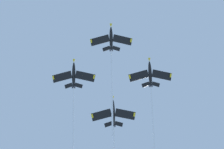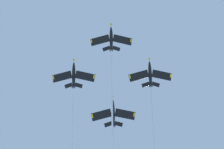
{
  "view_description": "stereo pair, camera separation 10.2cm",
  "coord_description": "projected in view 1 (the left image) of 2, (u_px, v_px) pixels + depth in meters",
  "views": [
    {
      "loc": [
        4.25,
        34.6,
        1.57
      ],
      "look_at": [
        -9.33,
        -0.91,
        136.26
      ],
      "focal_mm": 48.88,
      "sensor_mm": 36.0,
      "label": 1
    },
    {
      "loc": [
        4.35,
        34.56,
        1.57
      ],
      "look_at": [
        -9.33,
        -0.91,
        136.26
      ],
      "focal_mm": 48.88,
      "sensor_mm": 36.0,
      "label": 2
    }
  ],
  "objects": [
    {
      "name": "jet_right_wing",
      "position": [
        73.0,
        96.0,
        138.02
      ],
      "size": [
        26.95,
        49.47,
        29.84
      ],
      "color": "black"
    },
    {
      "name": "jet_left_wing",
      "position": [
        151.0,
        89.0,
        138.26
      ],
      "size": [
        23.72,
        40.36,
        25.13
      ],
      "color": "black"
    },
    {
      "name": "jet_lead",
      "position": [
        111.0,
        55.0,
        141.53
      ],
      "size": [
        24.26,
        42.92,
        27.68
      ],
      "color": "black"
    },
    {
      "name": "jet_slot",
      "position": [
        114.0,
        132.0,
        134.01
      ],
      "size": [
        24.6,
        42.19,
        25.41
      ],
      "color": "black"
    }
  ]
}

